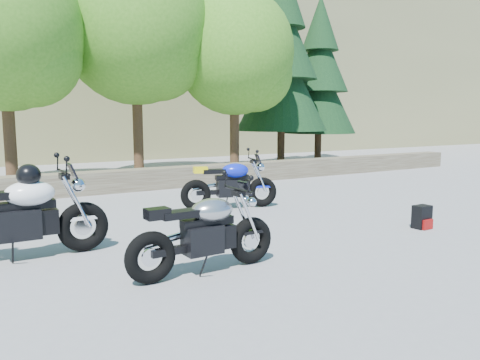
% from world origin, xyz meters
% --- Properties ---
extents(ground, '(90.00, 90.00, 0.00)m').
position_xyz_m(ground, '(0.00, 0.00, 0.00)').
color(ground, gray).
rests_on(ground, ground).
extents(stone_wall, '(22.00, 0.55, 0.50)m').
position_xyz_m(stone_wall, '(0.00, 5.50, 0.25)').
color(stone_wall, brown).
rests_on(stone_wall, ground).
extents(hillside, '(80.00, 30.00, 15.00)m').
position_xyz_m(hillside, '(3.00, 28.00, 7.50)').
color(hillside, olive).
rests_on(hillside, ground).
extents(tree_decid_left, '(3.67, 3.67, 5.62)m').
position_xyz_m(tree_decid_left, '(-2.39, 7.14, 3.63)').
color(tree_decid_left, '#382314').
rests_on(tree_decid_left, ground).
extents(tree_decid_mid, '(4.08, 4.08, 6.24)m').
position_xyz_m(tree_decid_mid, '(0.91, 7.54, 4.04)').
color(tree_decid_mid, '#382314').
rests_on(tree_decid_mid, ground).
extents(tree_decid_right, '(3.54, 3.54, 5.41)m').
position_xyz_m(tree_decid_right, '(3.71, 6.94, 3.50)').
color(tree_decid_right, '#382314').
rests_on(tree_decid_right, ground).
extents(conifer_near, '(3.17, 3.17, 7.06)m').
position_xyz_m(conifer_near, '(6.20, 8.20, 3.68)').
color(conifer_near, '#382314').
rests_on(conifer_near, ground).
extents(conifer_far, '(2.82, 2.82, 6.27)m').
position_xyz_m(conifer_far, '(8.40, 8.80, 3.27)').
color(conifer_far, '#382314').
rests_on(conifer_far, ground).
extents(silver_bike, '(1.83, 0.58, 0.92)m').
position_xyz_m(silver_bike, '(-1.27, -0.70, 0.45)').
color(silver_bike, black).
rests_on(silver_bike, ground).
extents(white_bike, '(2.11, 0.67, 1.17)m').
position_xyz_m(white_bike, '(-2.98, 0.87, 0.57)').
color(white_bike, black).
rests_on(white_bike, ground).
extents(blue_bike, '(1.85, 0.73, 0.95)m').
position_xyz_m(blue_bike, '(0.82, 2.38, 0.46)').
color(blue_bike, black).
rests_on(blue_bike, ground).
extents(backpack, '(0.27, 0.24, 0.36)m').
position_xyz_m(backpack, '(2.59, -0.56, 0.18)').
color(backpack, black).
rests_on(backpack, ground).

